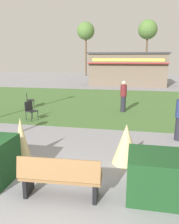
% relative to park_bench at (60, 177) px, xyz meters
% --- Properties ---
extents(ground_plane, '(80.00, 80.00, 0.00)m').
position_rel_park_bench_xyz_m(ground_plane, '(-0.19, -0.14, -0.48)').
color(ground_plane, gray).
extents(lawn_patch, '(36.00, 12.00, 0.01)m').
position_rel_park_bench_xyz_m(lawn_patch, '(-0.19, 10.87, -0.48)').
color(lawn_patch, '#446B33').
rests_on(lawn_patch, ground_plane).
extents(park_bench, '(1.73, 0.62, 0.95)m').
position_rel_park_bench_xyz_m(park_bench, '(0.00, 0.00, 0.00)').
color(park_bench, olive).
rests_on(park_bench, ground_plane).
extents(ornamental_grass_behind_left, '(0.51, 0.51, 1.26)m').
position_rel_park_bench_xyz_m(ornamental_grass_behind_left, '(-1.64, 1.51, 0.15)').
color(ornamental_grass_behind_left, '#D1BC7F').
rests_on(ornamental_grass_behind_left, ground_plane).
extents(ornamental_grass_behind_right, '(0.76, 0.76, 1.13)m').
position_rel_park_bench_xyz_m(ornamental_grass_behind_right, '(1.26, 1.95, 0.08)').
color(ornamental_grass_behind_right, '#D1BC7F').
rests_on(ornamental_grass_behind_right, ground_plane).
extents(food_kiosk, '(8.10, 5.25, 3.43)m').
position_rel_park_bench_xyz_m(food_kiosk, '(0.63, 21.51, 1.25)').
color(food_kiosk, '#6B5B4C').
rests_on(food_kiosk, ground_plane).
extents(cafe_chair_west, '(0.58, 0.58, 0.89)m').
position_rel_park_bench_xyz_m(cafe_chair_west, '(-3.35, 5.66, 0.05)').
color(cafe_chair_west, black).
rests_on(cafe_chair_west, ground_plane).
extents(cafe_chair_center, '(0.59, 0.59, 0.89)m').
position_rel_park_bench_xyz_m(cafe_chair_center, '(-4.65, 8.21, 0.05)').
color(cafe_chair_center, black).
rests_on(cafe_chair_center, ground_plane).
extents(person_strolling, '(0.34, 0.34, 1.69)m').
position_rel_park_bench_xyz_m(person_strolling, '(0.86, 8.25, 0.38)').
color(person_strolling, '#23232D').
rests_on(person_strolling, ground_plane).
extents(parked_car_west_slot, '(4.23, 2.12, 1.20)m').
position_rel_park_bench_xyz_m(parked_car_west_slot, '(-2.35, 28.63, 0.16)').
color(parked_car_west_slot, silver).
rests_on(parked_car_west_slot, ground_plane).
extents(parked_car_center_slot, '(4.27, 2.20, 1.20)m').
position_rel_park_bench_xyz_m(parked_car_center_slot, '(2.53, 28.63, 0.16)').
color(parked_car_center_slot, '#B7BABF').
rests_on(parked_car_center_slot, ground_plane).
extents(tree_left_bg, '(2.80, 2.80, 8.48)m').
position_rel_park_bench_xyz_m(tree_left_bg, '(-6.59, 33.41, 6.51)').
color(tree_left_bg, brown).
rests_on(tree_left_bg, ground_plane).
extents(tree_right_bg, '(2.80, 2.80, 8.34)m').
position_rel_park_bench_xyz_m(tree_right_bg, '(2.97, 32.10, 6.38)').
color(tree_right_bg, brown).
rests_on(tree_right_bg, ground_plane).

